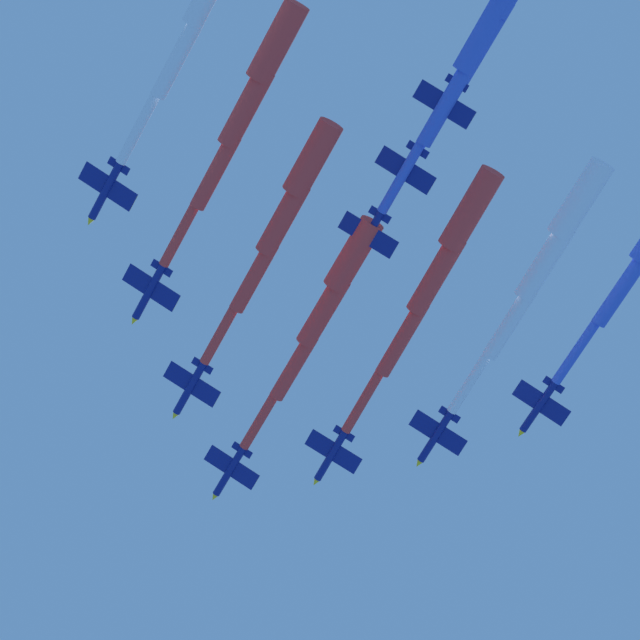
% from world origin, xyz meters
% --- Properties ---
extents(jet_lead, '(32.53, 40.22, 4.33)m').
position_xyz_m(jet_lead, '(-0.22, -0.29, 159.15)').
color(jet_lead, navy).
extents(jet_port_inner, '(32.64, 39.66, 4.33)m').
position_xyz_m(jet_port_inner, '(-15.61, -0.99, 156.64)').
color(jet_port_inner, navy).
extents(jet_starboard_inner, '(35.97, 42.79, 4.33)m').
position_xyz_m(jet_starboard_inner, '(0.24, -17.14, 157.18)').
color(jet_starboard_inner, navy).
extents(jet_port_mid, '(33.33, 40.77, 4.40)m').
position_xyz_m(jet_port_mid, '(-31.39, -2.76, 156.79)').
color(jet_port_mid, navy).
extents(jet_starboard_mid, '(34.16, 41.48, 4.39)m').
position_xyz_m(jet_starboard_mid, '(4.08, -31.40, 156.04)').
color(jet_starboard_mid, navy).
extents(jet_trail_port, '(36.89, 44.74, 4.34)m').
position_xyz_m(jet_trail_port, '(-28.40, -35.67, 158.25)').
color(jet_trail_port, navy).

